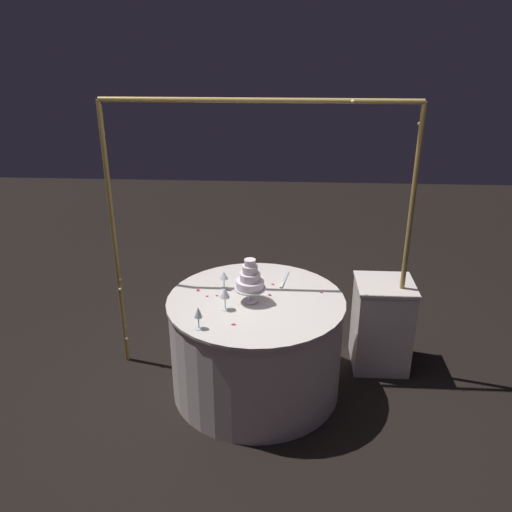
{
  "coord_description": "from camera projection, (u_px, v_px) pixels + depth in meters",
  "views": [
    {
      "loc": [
        0.2,
        -3.3,
        2.51
      ],
      "look_at": [
        0.0,
        0.0,
        1.1
      ],
      "focal_mm": 36.81,
      "sensor_mm": 36.0,
      "label": 1
    }
  ],
  "objects": [
    {
      "name": "ground_plane",
      "position": [
        256.0,
        387.0,
        4.02
      ],
      "size": [
        12.0,
        12.0,
        0.0
      ],
      "primitive_type": "plane",
      "color": "black"
    },
    {
      "name": "decorative_arch",
      "position": [
        259.0,
        201.0,
        3.76
      ],
      "size": [
        2.22,
        0.06,
        2.11
      ],
      "color": "olive",
      "rests_on": "ground"
    },
    {
      "name": "main_table",
      "position": [
        256.0,
        345.0,
        3.87
      ],
      "size": [
        1.27,
        1.27,
        0.76
      ],
      "color": "silver",
      "rests_on": "ground"
    },
    {
      "name": "side_table",
      "position": [
        381.0,
        324.0,
        4.18
      ],
      "size": [
        0.45,
        0.45,
        0.73
      ],
      "color": "silver",
      "rests_on": "ground"
    },
    {
      "name": "tiered_cake",
      "position": [
        250.0,
        280.0,
        3.63
      ],
      "size": [
        0.22,
        0.22,
        0.32
      ],
      "color": "silver",
      "rests_on": "main_table"
    },
    {
      "name": "wine_glass_0",
      "position": [
        198.0,
        313.0,
        3.32
      ],
      "size": [
        0.06,
        0.06,
        0.15
      ],
      "color": "silver",
      "rests_on": "main_table"
    },
    {
      "name": "wine_glass_1",
      "position": [
        225.0,
        294.0,
        3.54
      ],
      "size": [
        0.07,
        0.07,
        0.16
      ],
      "color": "silver",
      "rests_on": "main_table"
    },
    {
      "name": "wine_glass_2",
      "position": [
        224.0,
        276.0,
        3.84
      ],
      "size": [
        0.06,
        0.06,
        0.14
      ],
      "color": "silver",
      "rests_on": "main_table"
    },
    {
      "name": "cake_knife",
      "position": [
        284.0,
        280.0,
        4.0
      ],
      "size": [
        0.07,
        0.29,
        0.01
      ],
      "color": "silver",
      "rests_on": "main_table"
    },
    {
      "name": "rose_petal_0",
      "position": [
        322.0,
        293.0,
        3.82
      ],
      "size": [
        0.03,
        0.02,
        0.0
      ],
      "primitive_type": "ellipsoid",
      "rotation": [
        0.0,
        0.0,
        6.19
      ],
      "color": "#C61951",
      "rests_on": "main_table"
    },
    {
      "name": "rose_petal_1",
      "position": [
        270.0,
        295.0,
        3.78
      ],
      "size": [
        0.04,
        0.04,
        0.0
      ],
      "primitive_type": "ellipsoid",
      "rotation": [
        0.0,
        0.0,
        5.21
      ],
      "color": "#C61951",
      "rests_on": "main_table"
    },
    {
      "name": "rose_petal_2",
      "position": [
        247.0,
        271.0,
        4.17
      ],
      "size": [
        0.03,
        0.03,
        0.0
      ],
      "primitive_type": "ellipsoid",
      "rotation": [
        0.0,
        0.0,
        5.09
      ],
      "color": "#C61951",
      "rests_on": "main_table"
    },
    {
      "name": "rose_petal_3",
      "position": [
        198.0,
        290.0,
        3.85
      ],
      "size": [
        0.04,
        0.04,
        0.0
      ],
      "primitive_type": "ellipsoid",
      "rotation": [
        0.0,
        0.0,
        1.91
      ],
      "color": "#C61951",
      "rests_on": "main_table"
    },
    {
      "name": "rose_petal_4",
      "position": [
        217.0,
        296.0,
        3.77
      ],
      "size": [
        0.03,
        0.02,
        0.0
      ],
      "primitive_type": "ellipsoid",
      "rotation": [
        0.0,
        0.0,
        2.76
      ],
      "color": "#C61951",
      "rests_on": "main_table"
    },
    {
      "name": "rose_petal_5",
      "position": [
        207.0,
        296.0,
        3.76
      ],
      "size": [
        0.03,
        0.03,
        0.0
      ],
      "primitive_type": "ellipsoid",
      "rotation": [
        0.0,
        0.0,
        1.26
      ],
      "color": "#C61951",
      "rests_on": "main_table"
    },
    {
      "name": "rose_petal_6",
      "position": [
        256.0,
        293.0,
        3.81
      ],
      "size": [
        0.03,
        0.04,
        0.0
      ],
      "primitive_type": "ellipsoid",
      "rotation": [
        0.0,
        0.0,
        4.71
      ],
      "color": "#C61951",
      "rests_on": "main_table"
    },
    {
      "name": "rose_petal_7",
      "position": [
        234.0,
        324.0,
        3.4
      ],
      "size": [
        0.03,
        0.02,
        0.0
      ],
      "primitive_type": "ellipsoid",
      "rotation": [
        0.0,
        0.0,
        3.13
      ],
      "color": "#C61951",
      "rests_on": "main_table"
    },
    {
      "name": "rose_petal_8",
      "position": [
        273.0,
        284.0,
        3.94
      ],
      "size": [
        0.03,
        0.03,
        0.0
      ],
      "primitive_type": "ellipsoid",
      "rotation": [
        0.0,
        0.0,
        5.52
      ],
      "color": "#C61951",
      "rests_on": "main_table"
    },
    {
      "name": "rose_petal_9",
      "position": [
        243.0,
        293.0,
        3.8
      ],
      "size": [
        0.03,
        0.03,
        0.0
      ],
      "primitive_type": "ellipsoid",
      "rotation": [
        0.0,
        0.0,
        3.72
      ],
      "color": "#C61951",
      "rests_on": "main_table"
    }
  ]
}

